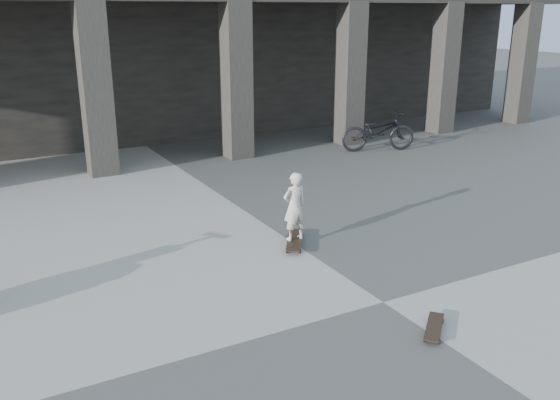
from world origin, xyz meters
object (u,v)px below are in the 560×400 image
skateboard_spare (434,327)px  bicycle (378,131)px  child (295,206)px  longboard (294,240)px

skateboard_spare → bicycle: bearing=14.5°
child → longboard: bearing=-92.0°
bicycle → child: bearing=150.8°
skateboard_spare → child: (-0.08, 3.27, 0.61)m
child → bicycle: 7.43m
skateboard_spare → longboard: bearing=49.6°
skateboard_spare → child: size_ratio=0.57×
longboard → skateboard_spare: 3.27m
bicycle → longboard: bearing=150.8°
longboard → bicycle: bicycle is taller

